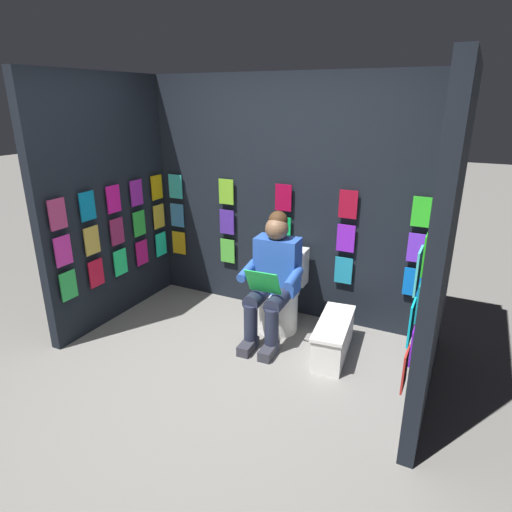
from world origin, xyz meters
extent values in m
plane|color=gray|center=(0.00, 0.00, 0.00)|extent=(30.00, 30.00, 0.00)
cube|color=black|center=(0.00, -1.69, 1.18)|extent=(3.04, 0.10, 2.36)
cube|color=gold|center=(1.28, -1.60, 0.57)|extent=(0.17, 0.01, 0.26)
cube|color=green|center=(0.64, -1.60, 0.57)|extent=(0.17, 0.01, 0.26)
cube|color=gold|center=(0.00, -1.60, 0.57)|extent=(0.17, 0.01, 0.26)
cube|color=teal|center=(-0.64, -1.60, 0.57)|extent=(0.17, 0.01, 0.26)
cube|color=blue|center=(-1.28, -1.60, 0.57)|extent=(0.17, 0.01, 0.26)
cube|color=teal|center=(1.28, -1.60, 0.89)|extent=(0.17, 0.01, 0.26)
cube|color=#4B299B|center=(0.64, -1.60, 0.89)|extent=(0.17, 0.01, 0.26)
cube|color=#0CA244|center=(0.00, -1.60, 0.89)|extent=(0.17, 0.01, 0.26)
cube|color=purple|center=(-0.64, -1.60, 0.89)|extent=(0.17, 0.01, 0.26)
cube|color=#7431EC|center=(-1.28, -1.60, 0.89)|extent=(0.17, 0.01, 0.26)
cube|color=#32B4AE|center=(1.28, -1.60, 1.22)|extent=(0.17, 0.01, 0.26)
cube|color=#76BE2A|center=(0.64, -1.60, 1.22)|extent=(0.17, 0.01, 0.26)
cube|color=maroon|center=(0.00, -1.60, 1.22)|extent=(0.17, 0.01, 0.26)
cube|color=maroon|center=(-0.64, -1.60, 1.22)|extent=(0.17, 0.01, 0.26)
cube|color=green|center=(-1.28, -1.60, 1.22)|extent=(0.17, 0.01, 0.26)
cube|color=black|center=(-1.52, -0.82, 1.18)|extent=(0.10, 1.64, 2.36)
cube|color=#4627B2|center=(-1.43, -1.47, 0.57)|extent=(0.01, 0.17, 0.26)
cube|color=#265895|center=(-1.43, -1.15, 0.57)|extent=(0.01, 0.17, 0.26)
cube|color=#A5742B|center=(-1.43, -0.82, 0.57)|extent=(0.01, 0.17, 0.26)
cube|color=#7517E1|center=(-1.43, -0.49, 0.57)|extent=(0.01, 0.17, 0.26)
cube|color=red|center=(-1.43, -0.17, 0.57)|extent=(0.01, 0.17, 0.26)
cube|color=#3BCA8A|center=(-1.43, -1.47, 0.89)|extent=(0.01, 0.17, 0.26)
cube|color=#353FA5|center=(-1.43, -1.15, 0.89)|extent=(0.01, 0.17, 0.26)
cube|color=#1F23DA|center=(-1.43, -0.82, 0.89)|extent=(0.01, 0.17, 0.26)
cube|color=teal|center=(-1.43, -0.49, 0.89)|extent=(0.01, 0.17, 0.26)
cube|color=#0DBFDF|center=(-1.43, -0.17, 0.89)|extent=(0.01, 0.17, 0.26)
cube|color=green|center=(-1.43, -1.47, 1.22)|extent=(0.01, 0.17, 0.26)
cube|color=#C0553E|center=(-1.43, -1.15, 1.22)|extent=(0.01, 0.17, 0.26)
cube|color=#CD208A|center=(-1.43, -0.82, 1.22)|extent=(0.01, 0.17, 0.26)
cube|color=#22C818|center=(-1.43, -0.49, 1.22)|extent=(0.01, 0.17, 0.26)
cube|color=#48D8D6|center=(-1.43, -0.17, 1.22)|extent=(0.01, 0.17, 0.26)
cube|color=black|center=(1.52, -0.82, 1.18)|extent=(0.10, 1.64, 2.36)
cube|color=green|center=(1.43, -0.17, 0.57)|extent=(0.01, 0.17, 0.26)
cube|color=red|center=(1.43, -0.49, 0.57)|extent=(0.01, 0.17, 0.26)
cube|color=#21E475|center=(1.43, -0.82, 0.57)|extent=(0.01, 0.17, 0.26)
cube|color=#C71875|center=(1.43, -1.15, 0.57)|extent=(0.01, 0.17, 0.26)
cube|color=#19E3B2|center=(1.43, -1.47, 0.57)|extent=(0.01, 0.17, 0.26)
cube|color=#D22C9C|center=(1.43, -0.17, 0.89)|extent=(0.01, 0.17, 0.26)
cube|color=gold|center=(1.43, -0.49, 0.89)|extent=(0.01, 0.17, 0.26)
cube|color=#952356|center=(1.43, -0.82, 0.89)|extent=(0.01, 0.17, 0.26)
cube|color=green|center=(1.43, -1.15, 0.89)|extent=(0.01, 0.17, 0.26)
cube|color=gold|center=(1.43, -1.47, 0.89)|extent=(0.01, 0.17, 0.26)
cube|color=#AD3469|center=(1.43, -0.17, 1.22)|extent=(0.01, 0.17, 0.26)
cube|color=#0B78A8|center=(1.43, -0.49, 1.22)|extent=(0.01, 0.17, 0.26)
cube|color=#D8158D|center=(1.43, -0.82, 1.22)|extent=(0.01, 0.17, 0.26)
cube|color=purple|center=(1.43, -1.15, 1.22)|extent=(0.01, 0.17, 0.26)
cube|color=#DBA20B|center=(1.43, -1.47, 1.22)|extent=(0.01, 0.17, 0.26)
cylinder|color=white|center=(-0.13, -1.22, 0.20)|extent=(0.38, 0.38, 0.40)
cylinder|color=white|center=(-0.13, -1.22, 0.41)|extent=(0.41, 0.41, 0.02)
cube|color=white|center=(-0.12, -1.48, 0.58)|extent=(0.39, 0.20, 0.36)
cylinder|color=white|center=(-0.12, -1.39, 0.58)|extent=(0.39, 0.09, 0.39)
cube|color=blue|center=(-0.13, -1.19, 0.68)|extent=(0.41, 0.24, 0.52)
sphere|color=brown|center=(-0.13, -1.16, 1.04)|extent=(0.21, 0.21, 0.21)
sphere|color=#472D19|center=(-0.13, -1.19, 1.11)|extent=(0.17, 0.17, 0.17)
cylinder|color=#23283D|center=(-0.24, -0.99, 0.44)|extent=(0.17, 0.41, 0.15)
cylinder|color=#23283D|center=(-0.04, -0.98, 0.44)|extent=(0.17, 0.41, 0.15)
cylinder|color=#23283D|center=(-0.25, -0.81, 0.21)|extent=(0.12, 0.12, 0.42)
cylinder|color=#23283D|center=(-0.05, -0.80, 0.21)|extent=(0.12, 0.12, 0.42)
cube|color=#33333D|center=(-0.25, -0.75, 0.04)|extent=(0.12, 0.26, 0.09)
cube|color=#33333D|center=(-0.05, -0.74, 0.04)|extent=(0.12, 0.26, 0.09)
cylinder|color=blue|center=(-0.36, -1.02, 0.66)|extent=(0.10, 0.31, 0.13)
cylinder|color=blue|center=(0.08, -1.00, 0.66)|extent=(0.10, 0.31, 0.13)
cube|color=#21D64E|center=(-0.15, -0.85, 0.64)|extent=(0.31, 0.14, 0.23)
cube|color=white|center=(-0.74, -1.02, 0.15)|extent=(0.32, 0.72, 0.30)
cube|color=white|center=(-0.74, -1.02, 0.31)|extent=(0.34, 0.75, 0.03)
camera|label=1|loc=(-1.64, 2.29, 2.13)|focal=30.95mm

